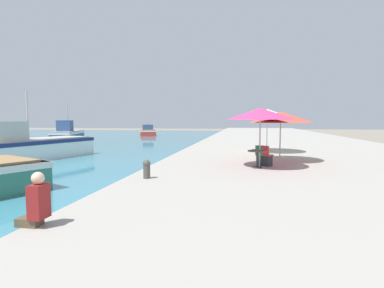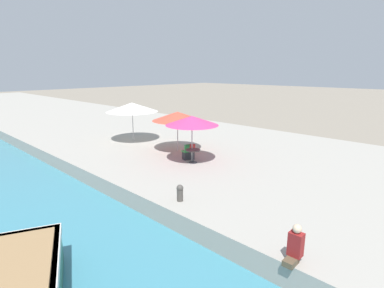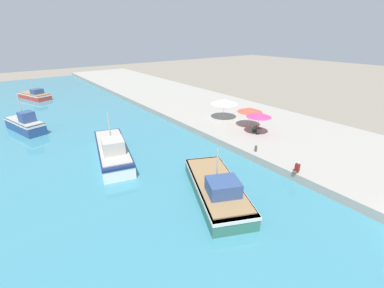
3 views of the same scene
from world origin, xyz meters
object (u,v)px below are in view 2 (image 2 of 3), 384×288
Objects in this scene: cafe_table at (193,153)px; cafe_chair_left at (191,153)px; cafe_umbrella_pink at (192,121)px; cafe_umbrella_striped at (132,107)px; cafe_chair_right at (186,154)px; person_at_quay at (295,246)px; cafe_umbrella_white at (177,116)px; mooring_bollard at (180,192)px.

cafe_table is 0.75m from cafe_chair_left.
cafe_umbrella_pink is 6.55m from cafe_umbrella_striped.
cafe_chair_right is 9.70m from person_at_quay.
cafe_umbrella_pink reaches higher than cafe_umbrella_white.
cafe_table is at bearing -121.72° from cafe_umbrella_pink.
cafe_table is (-0.11, -0.18, -1.75)m from cafe_umbrella_pink.
mooring_bollard is at bearing -133.00° from cafe_umbrella_white.
cafe_umbrella_white is 3.86× the size of cafe_table.
cafe_umbrella_white is 7.66m from mooring_bollard.
cafe_umbrella_striped is at bearing 94.35° from cafe_umbrella_white.
cafe_chair_right is at bearing -96.68° from cafe_umbrella_striped.
cafe_chair_right is at bearing 42.27° from mooring_bollard.
cafe_umbrella_striped is 3.94× the size of cafe_chair_left.
cafe_umbrella_pink is at bearing 60.54° from person_at_quay.
cafe_umbrella_striped is at bearing 98.21° from cafe_chair_right.
cafe_umbrella_pink is 2.71× the size of person_at_quay.
cafe_umbrella_pink is 1.76m from cafe_table.
mooring_bollard is (-3.86, -2.98, -0.18)m from cafe_table.
cafe_table is 0.76× the size of person_at_quay.
cafe_umbrella_striped is (0.77, 6.51, 0.10)m from cafe_umbrella_pink.
person_at_quay is at bearing -119.46° from cafe_umbrella_pink.
cafe_chair_right is (0.07, 0.52, -1.96)m from cafe_umbrella_pink.
mooring_bollard is (-3.98, -3.17, -1.94)m from cafe_umbrella_pink.
cafe_umbrella_striped reaches higher than mooring_bollard.
person_at_quay is at bearing -118.66° from cafe_umbrella_white.
cafe_table is at bearing -90.00° from cafe_chair_left.
cafe_chair_left is 0.29m from cafe_chair_right.
cafe_umbrella_white is at bearing 47.00° from mooring_bollard.
cafe_umbrella_white is 0.86× the size of cafe_umbrella_striped.
cafe_umbrella_white is 4.73× the size of mooring_bollard.
cafe_umbrella_white reaches higher than mooring_bollard.
cafe_chair_right is 1.39× the size of mooring_bollard.
cafe_umbrella_striped is 6.37m from cafe_chair_right.
cafe_chair_left is (-0.44, -6.12, -2.06)m from cafe_umbrella_striped.
cafe_chair_right is (-1.02, -1.76, -1.84)m from cafe_umbrella_white.
mooring_bollard is (0.55, 4.86, -0.12)m from person_at_quay.
cafe_table is at bearing 37.66° from mooring_bollard.
person_at_quay is (-4.53, -8.02, -1.82)m from cafe_umbrella_pink.
cafe_umbrella_white is 3.19m from cafe_table.
cafe_table is 4.89m from mooring_bollard.
cafe_table is at bearing -90.00° from cafe_chair_right.
cafe_umbrella_striped is at bearing 69.94° from person_at_quay.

